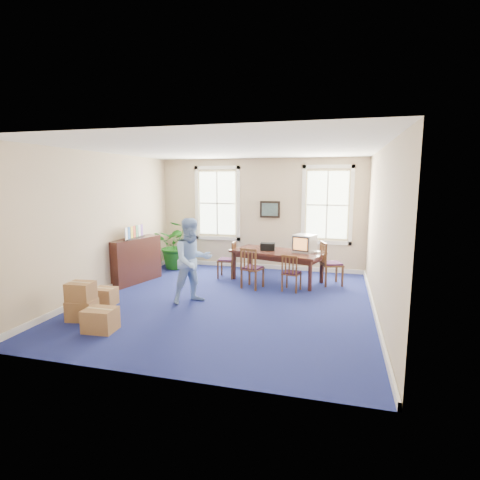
% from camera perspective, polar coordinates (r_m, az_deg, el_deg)
% --- Properties ---
extents(floor, '(6.50, 6.50, 0.00)m').
position_cam_1_polar(floor, '(8.16, -1.79, -9.32)').
color(floor, navy).
rests_on(floor, ground).
extents(ceiling, '(6.50, 6.50, 0.00)m').
position_cam_1_polar(ceiling, '(7.77, -1.90, 13.69)').
color(ceiling, white).
rests_on(ceiling, ground).
extents(wall_back, '(6.50, 0.00, 6.50)m').
position_cam_1_polar(wall_back, '(10.94, 3.07, 3.94)').
color(wall_back, '#C6AF8D').
rests_on(wall_back, ground).
extents(wall_front, '(6.50, 0.00, 6.50)m').
position_cam_1_polar(wall_front, '(4.82, -13.03, -2.78)').
color(wall_front, '#C6AF8D').
rests_on(wall_front, ground).
extents(wall_left, '(0.00, 6.50, 6.50)m').
position_cam_1_polar(wall_left, '(9.12, -20.21, 2.38)').
color(wall_left, '#C6AF8D').
rests_on(wall_left, ground).
extents(wall_right, '(0.00, 6.50, 6.50)m').
position_cam_1_polar(wall_right, '(7.52, 20.63, 1.05)').
color(wall_right, '#C6AF8D').
rests_on(wall_right, ground).
extents(baseboard_back, '(6.00, 0.04, 0.12)m').
position_cam_1_polar(baseboard_back, '(11.15, 2.97, -3.98)').
color(baseboard_back, white).
rests_on(baseboard_back, ground).
extents(baseboard_left, '(0.04, 6.50, 0.12)m').
position_cam_1_polar(baseboard_left, '(9.40, -19.55, -6.98)').
color(baseboard_left, white).
rests_on(baseboard_left, ground).
extents(baseboard_right, '(0.04, 6.50, 0.12)m').
position_cam_1_polar(baseboard_right, '(7.86, 19.78, -10.12)').
color(baseboard_right, white).
rests_on(baseboard_right, ground).
extents(window_left, '(1.40, 0.12, 2.20)m').
position_cam_1_polar(window_left, '(11.23, -3.47, 5.60)').
color(window_left, white).
rests_on(window_left, ground).
extents(window_right, '(1.40, 0.12, 2.20)m').
position_cam_1_polar(window_right, '(10.67, 13.14, 5.20)').
color(window_right, white).
rests_on(window_right, ground).
extents(wall_picture, '(0.58, 0.06, 0.48)m').
position_cam_1_polar(wall_picture, '(10.82, 4.58, 4.66)').
color(wall_picture, black).
rests_on(wall_picture, ground).
extents(conference_table, '(2.51, 1.65, 0.79)m').
position_cam_1_polar(conference_table, '(9.71, 5.68, -3.96)').
color(conference_table, '#401E17').
rests_on(conference_table, ground).
extents(crt_tv, '(0.64, 0.67, 0.44)m').
position_cam_1_polar(crt_tv, '(9.56, 9.82, -0.50)').
color(crt_tv, '#B7B7BC').
rests_on(crt_tv, conference_table).
extents(game_console, '(0.18, 0.21, 0.04)m').
position_cam_1_polar(game_console, '(9.52, 11.64, -1.81)').
color(game_console, white).
rests_on(game_console, conference_table).
extents(equipment_bag, '(0.40, 0.28, 0.19)m').
position_cam_1_polar(equipment_bag, '(9.71, 4.25, -1.01)').
color(equipment_bag, black).
rests_on(equipment_bag, conference_table).
extents(chair_near_left, '(0.55, 0.55, 0.99)m').
position_cam_1_polar(chair_near_left, '(9.02, 1.92, -4.24)').
color(chair_near_left, brown).
rests_on(chair_near_left, ground).
extents(chair_near_right, '(0.46, 0.46, 0.88)m').
position_cam_1_polar(chair_near_right, '(8.88, 7.88, -4.93)').
color(chair_near_right, brown).
rests_on(chair_near_right, ground).
extents(chair_end_left, '(0.45, 0.45, 0.97)m').
position_cam_1_polar(chair_end_left, '(9.99, -2.06, -3.00)').
color(chair_end_left, brown).
rests_on(chair_end_left, ground).
extents(chair_end_right, '(0.62, 0.62, 1.08)m').
position_cam_1_polar(chair_end_right, '(9.57, 13.79, -3.49)').
color(chair_end_right, brown).
rests_on(chair_end_right, ground).
extents(man, '(1.10, 1.10, 1.80)m').
position_cam_1_polar(man, '(7.94, -7.27, -3.17)').
color(man, '#8DB3EF').
rests_on(man, ground).
extents(credenza, '(0.80, 1.55, 1.17)m').
position_cam_1_polar(credenza, '(9.89, -15.74, -2.89)').
color(credenza, '#401E17').
rests_on(credenza, ground).
extents(brochure_rack, '(0.38, 0.76, 0.34)m').
position_cam_1_polar(brochure_rack, '(9.75, -15.82, 1.44)').
color(brochure_rack, '#99999E').
rests_on(brochure_rack, credenza).
extents(potted_plant, '(1.55, 1.44, 1.42)m').
position_cam_1_polar(potted_plant, '(11.16, -9.45, -0.67)').
color(potted_plant, '#165A14').
rests_on(potted_plant, ground).
extents(cardboard_boxes, '(1.48, 1.48, 0.75)m').
position_cam_1_polar(cardboard_boxes, '(7.58, -21.44, -8.41)').
color(cardboard_boxes, '#A47243').
rests_on(cardboard_boxes, ground).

